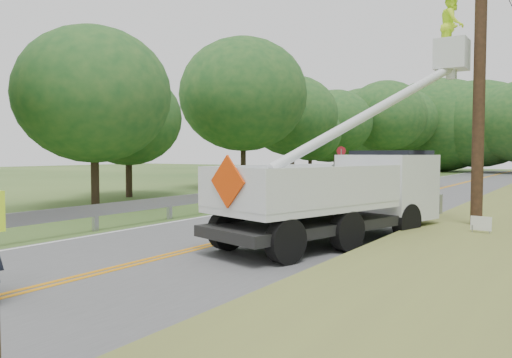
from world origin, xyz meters
The scene contains 10 objects.
ground centered at (0.00, 0.00, 0.00)m, with size 140.00×140.00×0.00m, color #2A4E1F.
road centered at (0.00, 14.00, 0.01)m, with size 7.20×96.00×0.03m.
guardrail centered at (-4.02, 14.91, 0.55)m, with size 0.18×48.00×0.77m.
treeline_left centered at (-10.15, 27.71, 5.30)m, with size 10.33×56.39×9.36m.
treeline_horizon centered at (0.43, 56.17, 5.50)m, with size 56.63×14.72×11.20m.
bucket_truck centered at (2.65, 6.90, 1.49)m, with size 4.33×6.98×6.40m.
suv_silver centered at (-2.10, 17.93, 0.85)m, with size 2.75×5.96×1.66m, color silver.
suv_darkgrey centered at (-1.88, 27.26, 0.73)m, with size 2.00×4.93×1.43m, color #3D4145.
stop_sign_permanent centered at (-4.24, 21.25, 1.72)m, with size 0.52×0.23×2.58m.
yard_sign centered at (5.34, 7.63, 0.50)m, with size 0.48×0.09×0.69m.
Camera 1 is at (7.34, -5.12, 2.20)m, focal length 34.94 mm.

